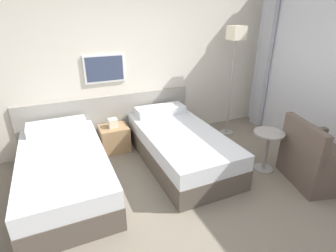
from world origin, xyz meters
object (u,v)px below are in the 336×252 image
Objects in this scene: bed_near_window at (180,146)px; armchair at (317,162)px; bed_near_door at (64,170)px; side_table at (267,144)px; floor_lamp at (235,45)px; nightstand at (114,138)px.

armchair is (1.45, -1.22, 0.02)m from bed_near_window.
bed_near_window is at bearing 0.00° from bed_near_door.
bed_near_door and bed_near_window have the same top height.
armchair reaches higher than side_table.
floor_lamp reaches higher than armchair.
floor_lamp is 2.02× the size of armchair.
bed_near_door is 1.06× the size of floor_lamp.
nightstand is at bearing 137.35° from bed_near_window.
floor_lamp reaches higher than bed_near_window.
nightstand is at bearing 174.16° from floor_lamp.
side_table is 0.66m from armchair.
side_table is (1.04, -0.71, 0.15)m from bed_near_window.
armchair is (0.16, -1.77, -1.34)m from floor_lamp.
nightstand is (0.83, 0.77, -0.05)m from bed_near_door.
bed_near_window is 1.95m from floor_lamp.
bed_near_window is 1.13m from nightstand.
armchair reaches higher than bed_near_door.
bed_near_window is (1.66, 0.00, 0.00)m from bed_near_door.
side_table is (2.70, -0.71, 0.15)m from bed_near_door.
floor_lamp is at bearing 23.14° from bed_near_window.
armchair is (0.41, -0.50, -0.12)m from side_table.
armchair is at bearing -40.12° from bed_near_window.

